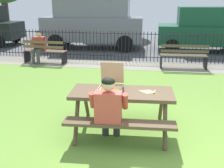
% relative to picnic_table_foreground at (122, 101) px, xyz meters
% --- Properties ---
extents(ground, '(28.00, 10.75, 0.02)m').
position_rel_picnic_table_foreground_xyz_m(ground, '(0.81, 0.43, -0.61)').
color(ground, olive).
extents(cobblestone_walkway, '(28.00, 1.40, 0.01)m').
position_rel_picnic_table_foreground_xyz_m(cobblestone_walkway, '(0.81, 5.11, -0.60)').
color(cobblestone_walkway, gray).
extents(street_asphalt, '(28.00, 7.12, 0.01)m').
position_rel_picnic_table_foreground_xyz_m(street_asphalt, '(0.81, 9.37, -0.60)').
color(street_asphalt, '#515154').
extents(picnic_table_foreground, '(1.90, 1.60, 0.79)m').
position_rel_picnic_table_foreground_xyz_m(picnic_table_foreground, '(0.00, 0.00, 0.00)').
color(picnic_table_foreground, brown).
rests_on(picnic_table_foreground, ground).
extents(pizza_box_open, '(0.43, 0.50, 0.47)m').
position_rel_picnic_table_foreground_xyz_m(pizza_box_open, '(-0.21, 0.10, 0.26)').
color(pizza_box_open, tan).
rests_on(pizza_box_open, picnic_table_foreground).
extents(pizza_slice_on_table, '(0.27, 0.19, 0.02)m').
position_rel_picnic_table_foreground_xyz_m(pizza_slice_on_table, '(0.47, 0.06, 0.18)').
color(pizza_slice_on_table, '#F9D769').
rests_on(pizza_slice_on_table, picnic_table_foreground).
extents(adult_at_table, '(0.62, 0.61, 1.19)m').
position_rel_picnic_table_foreground_xyz_m(adult_at_table, '(-0.14, -0.51, 0.06)').
color(adult_at_table, '#353535').
rests_on(adult_at_table, ground).
extents(iron_fence_streetside, '(19.04, 0.03, 1.14)m').
position_rel_picnic_table_foreground_xyz_m(iron_fence_streetside, '(0.81, 5.81, -0.02)').
color(iron_fence_streetside, black).
rests_on(iron_fence_streetside, ground).
extents(park_bench_left, '(1.62, 0.53, 0.85)m').
position_rel_picnic_table_foreground_xyz_m(park_bench_left, '(-3.60, 4.97, -0.18)').
color(park_bench_left, brown).
rests_on(park_bench_left, ground).
extents(park_bench_center, '(1.62, 0.54, 0.85)m').
position_rel_picnic_table_foreground_xyz_m(park_bench_center, '(1.48, 4.97, -0.18)').
color(park_bench_center, brown).
rests_on(park_bench_center, ground).
extents(person_on_park_bench, '(0.62, 0.60, 1.19)m').
position_rel_picnic_table_foreground_xyz_m(person_on_park_bench, '(-3.84, 4.99, 0.06)').
color(person_on_park_bench, '#4C4C4C').
rests_on(person_on_park_bench, ground).
extents(parked_car_left, '(4.80, 2.28, 2.46)m').
position_rel_picnic_table_foreground_xyz_m(parked_car_left, '(-2.53, 8.36, 0.71)').
color(parked_car_left, gray).
rests_on(parked_car_left, ground).
extents(parked_car_center, '(3.92, 1.86, 1.98)m').
position_rel_picnic_table_foreground_xyz_m(parked_car_center, '(2.52, 8.36, 0.41)').
color(parked_car_center, '#185035').
rests_on(parked_car_center, ground).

